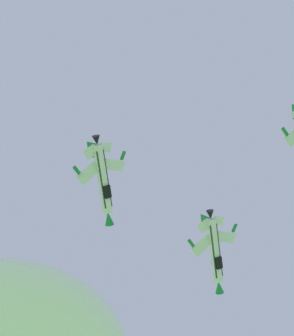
# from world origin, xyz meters

# --- Properties ---
(fighter_jet_lead) EXTENTS (9.16, 15.46, 5.44)m
(fighter_jet_lead) POSITION_xyz_m (-19.48, 56.70, 141.71)
(fighter_jet_lead) COLOR silver
(fighter_jet_left_wing) EXTENTS (8.90, 15.46, 6.14)m
(fighter_jet_left_wing) POSITION_xyz_m (-30.19, 34.72, 137.53)
(fighter_jet_left_wing) COLOR silver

